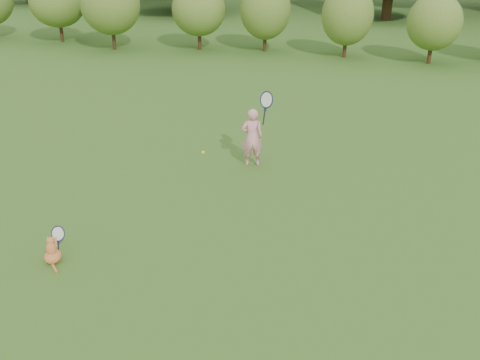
# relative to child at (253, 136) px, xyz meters

# --- Properties ---
(ground) EXTENTS (100.00, 100.00, 0.00)m
(ground) POSITION_rel_child_xyz_m (0.01, -2.97, -0.63)
(ground) COLOR #345718
(ground) RESTS_ON ground
(shrub_row) EXTENTS (28.00, 3.00, 2.80)m
(shrub_row) POSITION_rel_child_xyz_m (0.01, 10.03, 0.77)
(shrub_row) COLOR #406720
(shrub_row) RESTS_ON ground
(child) EXTENTS (0.71, 0.49, 1.79)m
(child) POSITION_rel_child_xyz_m (0.00, 0.00, 0.00)
(child) COLOR pink
(child) RESTS_ON ground
(cat) EXTENTS (0.39, 0.63, 0.56)m
(cat) POSITION_rel_child_xyz_m (-2.18, -4.00, -0.42)
(cat) COLOR #C56226
(cat) RESTS_ON ground
(tennis_ball) EXTENTS (0.06, 0.06, 0.06)m
(tennis_ball) POSITION_rel_child_xyz_m (-0.78, -0.89, -0.05)
(tennis_ball) COLOR yellow
(tennis_ball) RESTS_ON ground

